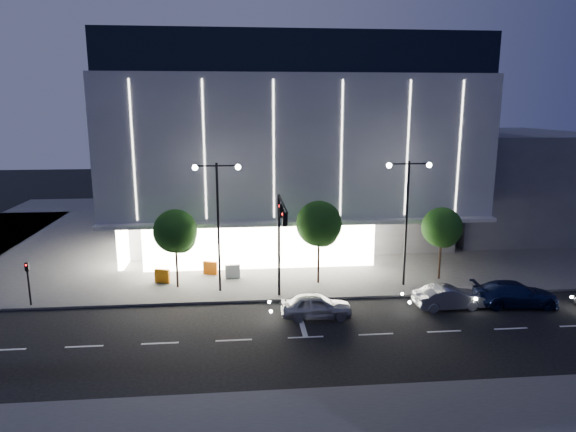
# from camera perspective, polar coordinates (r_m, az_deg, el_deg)

# --- Properties ---
(ground) EXTENTS (160.00, 160.00, 0.00)m
(ground) POSITION_cam_1_polar(r_m,az_deg,el_deg) (30.63, -2.19, -12.26)
(ground) COLOR black
(ground) RESTS_ON ground
(sidewalk_museum) EXTENTS (70.00, 40.00, 0.15)m
(sidewalk_museum) POSITION_cam_1_polar(r_m,az_deg,el_deg) (53.75, 1.68, -1.39)
(sidewalk_museum) COLOR #474747
(sidewalk_museum) RESTS_ON ground
(museum) EXTENTS (30.00, 25.80, 18.00)m
(museum) POSITION_cam_1_polar(r_m,az_deg,el_deg) (50.48, -0.32, 8.30)
(museum) COLOR #4C4C51
(museum) RESTS_ON ground
(annex_building) EXTENTS (16.00, 20.00, 10.00)m
(annex_building) POSITION_cam_1_polar(r_m,az_deg,el_deg) (59.19, 22.38, 3.80)
(annex_building) COLOR #4C4C51
(annex_building) RESTS_ON ground
(traffic_mast) EXTENTS (0.33, 5.89, 7.07)m
(traffic_mast) POSITION_cam_1_polar(r_m,az_deg,el_deg) (32.21, -0.82, -1.55)
(traffic_mast) COLOR black
(traffic_mast) RESTS_ON ground
(street_lamp_west) EXTENTS (3.16, 0.36, 9.00)m
(street_lamp_west) POSITION_cam_1_polar(r_m,az_deg,el_deg) (34.55, -7.81, 0.86)
(street_lamp_west) COLOR black
(street_lamp_west) RESTS_ON ground
(street_lamp_east) EXTENTS (3.16, 0.36, 9.00)m
(street_lamp_east) POSITION_cam_1_polar(r_m,az_deg,el_deg) (36.37, 13.11, 1.22)
(street_lamp_east) COLOR black
(street_lamp_east) RESTS_ON ground
(ped_signal_far) EXTENTS (0.22, 0.24, 3.00)m
(ped_signal_far) POSITION_cam_1_polar(r_m,az_deg,el_deg) (36.68, -26.91, -6.28)
(ped_signal_far) COLOR black
(ped_signal_far) RESTS_ON ground
(tree_left) EXTENTS (3.02, 3.02, 5.72)m
(tree_left) POSITION_cam_1_polar(r_m,az_deg,el_deg) (36.21, -12.37, -1.91)
(tree_left) COLOR black
(tree_left) RESTS_ON ground
(tree_mid) EXTENTS (3.25, 3.25, 6.15)m
(tree_mid) POSITION_cam_1_polar(r_m,az_deg,el_deg) (36.28, 3.49, -1.13)
(tree_mid) COLOR black
(tree_mid) RESTS_ON ground
(tree_right) EXTENTS (2.91, 2.91, 5.51)m
(tree_right) POSITION_cam_1_polar(r_m,az_deg,el_deg) (38.78, 16.74, -1.45)
(tree_right) COLOR black
(tree_right) RESTS_ON ground
(car_lead) EXTENTS (4.38, 1.87, 1.48)m
(car_lead) POSITION_cam_1_polar(r_m,az_deg,el_deg) (31.71, 3.18, -9.94)
(car_lead) COLOR #A5A7AC
(car_lead) RESTS_ON ground
(car_second) EXTENTS (4.54, 1.85, 1.47)m
(car_second) POSITION_cam_1_polar(r_m,az_deg,el_deg) (34.55, 17.44, -8.62)
(car_second) COLOR #979A9E
(car_second) RESTS_ON ground
(car_third) EXTENTS (5.56, 2.67, 1.56)m
(car_third) POSITION_cam_1_polar(r_m,az_deg,el_deg) (36.50, 23.92, -7.92)
(car_third) COLOR #111B42
(car_third) RESTS_ON ground
(barrier_a) EXTENTS (1.12, 0.58, 1.00)m
(barrier_a) POSITION_cam_1_polar(r_m,az_deg,el_deg) (38.28, -13.80, -6.49)
(barrier_a) COLOR orange
(barrier_a) RESTS_ON sidewalk_museum
(barrier_b) EXTENTS (1.11, 0.32, 1.00)m
(barrier_b) POSITION_cam_1_polar(r_m,az_deg,el_deg) (38.42, -6.17, -6.13)
(barrier_b) COLOR silver
(barrier_b) RESTS_ON sidewalk_museum
(barrier_c) EXTENTS (1.12, 0.61, 1.00)m
(barrier_c) POSITION_cam_1_polar(r_m,az_deg,el_deg) (39.41, -8.62, -5.73)
(barrier_c) COLOR #DD5F0C
(barrier_c) RESTS_ON sidewalk_museum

